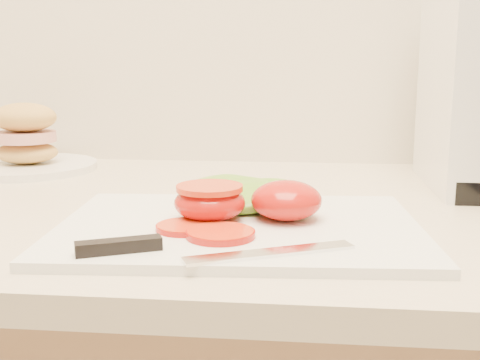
# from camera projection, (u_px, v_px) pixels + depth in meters

# --- Properties ---
(cutting_board) EXTENTS (0.40, 0.30, 0.01)m
(cutting_board) POSITION_uv_depth(u_px,v_px,m) (239.00, 228.00, 0.64)
(cutting_board) COLOR white
(cutting_board) RESTS_ON counter
(tomato_half_dome) EXTENTS (0.08, 0.08, 0.04)m
(tomato_half_dome) POSITION_uv_depth(u_px,v_px,m) (286.00, 200.00, 0.65)
(tomato_half_dome) COLOR #B2100D
(tomato_half_dome) RESTS_ON cutting_board
(tomato_half_cut) EXTENTS (0.08, 0.08, 0.04)m
(tomato_half_cut) POSITION_uv_depth(u_px,v_px,m) (210.00, 201.00, 0.65)
(tomato_half_cut) COLOR #B2100D
(tomato_half_cut) RESTS_ON cutting_board
(tomato_slice_0) EXTENTS (0.07, 0.07, 0.01)m
(tomato_slice_0) POSITION_uv_depth(u_px,v_px,m) (221.00, 234.00, 0.59)
(tomato_slice_0) COLOR #D35123
(tomato_slice_0) RESTS_ON cutting_board
(tomato_slice_1) EXTENTS (0.06, 0.06, 0.01)m
(tomato_slice_1) POSITION_uv_depth(u_px,v_px,m) (185.00, 227.00, 0.62)
(tomato_slice_1) COLOR #D35123
(tomato_slice_1) RESTS_ON cutting_board
(lettuce_leaf_0) EXTENTS (0.18, 0.16, 0.03)m
(lettuce_leaf_0) POSITION_uv_depth(u_px,v_px,m) (229.00, 194.00, 0.72)
(lettuce_leaf_0) COLOR #6CB02E
(lettuce_leaf_0) RESTS_ON cutting_board
(lettuce_leaf_1) EXTENTS (0.13, 0.10, 0.02)m
(lettuce_leaf_1) POSITION_uv_depth(u_px,v_px,m) (269.00, 195.00, 0.72)
(lettuce_leaf_1) COLOR #6CB02E
(lettuce_leaf_1) RESTS_ON cutting_board
(knife) EXTENTS (0.25, 0.08, 0.01)m
(knife) POSITION_uv_depth(u_px,v_px,m) (178.00, 249.00, 0.54)
(knife) COLOR silver
(knife) RESTS_ON cutting_board
(sandwich_plate) EXTENTS (0.23, 0.23, 0.11)m
(sandwich_plate) POSITION_uv_depth(u_px,v_px,m) (26.00, 147.00, 1.00)
(sandwich_plate) COLOR white
(sandwich_plate) RESTS_ON counter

